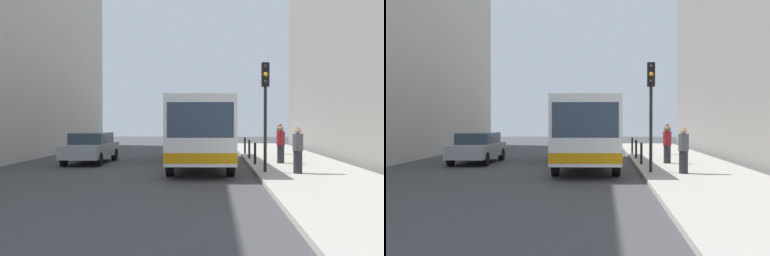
% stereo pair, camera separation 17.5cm
% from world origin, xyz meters
% --- Properties ---
extents(ground_plane, '(80.00, 80.00, 0.00)m').
position_xyz_m(ground_plane, '(0.00, 0.00, 0.00)').
color(ground_plane, '#424244').
extents(sidewalk, '(4.40, 40.00, 0.15)m').
position_xyz_m(sidewalk, '(5.40, 0.00, 0.07)').
color(sidewalk, '#ADA89E').
rests_on(sidewalk, ground).
extents(bus, '(2.86, 11.09, 3.00)m').
position_xyz_m(bus, '(0.99, 2.57, 1.73)').
color(bus, white).
rests_on(bus, ground).
extents(car_beside_bus, '(1.90, 4.42, 1.48)m').
position_xyz_m(car_beside_bus, '(-4.39, 3.49, 0.78)').
color(car_beside_bus, '#A5A8AD').
rests_on(car_beside_bus, ground).
extents(car_behind_bus, '(2.12, 4.52, 1.48)m').
position_xyz_m(car_behind_bus, '(0.46, 12.50, 0.78)').
color(car_behind_bus, '#A5A8AD').
rests_on(car_behind_bus, ground).
extents(traffic_light, '(0.28, 0.33, 4.10)m').
position_xyz_m(traffic_light, '(3.55, -1.24, 3.01)').
color(traffic_light, black).
rests_on(traffic_light, sidewalk).
extents(bollard_near, '(0.11, 0.11, 0.95)m').
position_xyz_m(bollard_near, '(3.45, 1.72, 0.62)').
color(bollard_near, black).
rests_on(bollard_near, sidewalk).
extents(bollard_mid, '(0.11, 0.11, 0.95)m').
position_xyz_m(bollard_mid, '(3.45, 4.86, 0.62)').
color(bollard_mid, black).
rests_on(bollard_mid, sidewalk).
extents(bollard_far, '(0.11, 0.11, 0.95)m').
position_xyz_m(bollard_far, '(3.45, 7.99, 0.62)').
color(bollard_far, black).
rests_on(bollard_far, sidewalk).
extents(pedestrian_near_signal, '(0.38, 0.38, 1.68)m').
position_xyz_m(pedestrian_near_signal, '(4.69, -1.64, 0.98)').
color(pedestrian_near_signal, '#26262D').
rests_on(pedestrian_near_signal, sidewalk).
extents(pedestrian_mid_sidewalk, '(0.38, 0.38, 1.67)m').
position_xyz_m(pedestrian_mid_sidewalk, '(4.66, 2.28, 0.98)').
color(pedestrian_mid_sidewalk, '#26262D').
rests_on(pedestrian_mid_sidewalk, sidewalk).
extents(pedestrian_far_sidewalk, '(0.38, 0.38, 1.78)m').
position_xyz_m(pedestrian_far_sidewalk, '(5.46, 7.83, 1.04)').
color(pedestrian_far_sidewalk, '#26262D').
rests_on(pedestrian_far_sidewalk, sidewalk).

